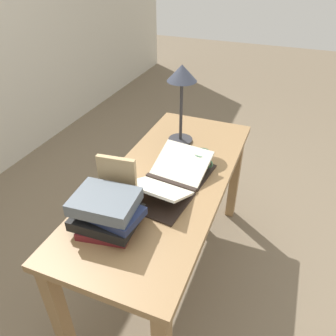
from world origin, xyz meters
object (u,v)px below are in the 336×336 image
object	(u,v)px
book_standing_upright	(118,182)
reading_lamp	(182,83)
coffee_mug	(202,160)
book_stack_tall	(106,212)
open_book	(171,179)

from	to	relation	value
book_standing_upright	reading_lamp	distance (m)	0.69
reading_lamp	coffee_mug	bearing A→B (deg)	-138.00
book_standing_upright	reading_lamp	size ratio (longest dim) A/B	0.54
reading_lamp	book_standing_upright	bearing A→B (deg)	174.93
book_stack_tall	reading_lamp	bearing A→B (deg)	-2.24
reading_lamp	coffee_mug	xyz separation A→B (m)	(-0.22, -0.20, -0.32)
open_book	book_stack_tall	size ratio (longest dim) A/B	1.74
reading_lamp	coffee_mug	size ratio (longest dim) A/B	3.91
reading_lamp	open_book	bearing A→B (deg)	-166.29
open_book	reading_lamp	distance (m)	0.55
book_stack_tall	coffee_mug	xyz separation A→B (m)	(0.58, -0.23, -0.04)
book_standing_upright	reading_lamp	xyz separation A→B (m)	(0.65, -0.06, 0.24)
open_book	book_standing_upright	world-z (taller)	book_standing_upright
open_book	book_standing_upright	size ratio (longest dim) A/B	2.18
book_stack_tall	book_standing_upright	distance (m)	0.16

